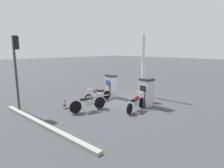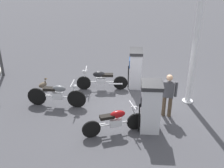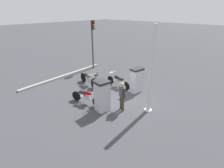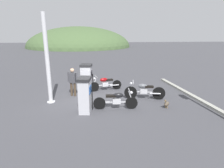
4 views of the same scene
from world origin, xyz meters
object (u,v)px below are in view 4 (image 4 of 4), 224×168
object	(u,v)px
fuel_pump_far	(87,78)
attendant_person	(73,80)
wandering_duck	(167,104)
motorcycle_far_pump	(105,83)
motorcycle_extra	(144,90)
canopy_support_pole	(47,61)
fuel_pump_near	(85,95)
motorcycle_near_pump	(116,100)

from	to	relation	value
fuel_pump_far	attendant_person	distance (m)	1.02
attendant_person	wandering_duck	bearing A→B (deg)	-26.98
motorcycle_far_pump	attendant_person	xyz separation A→B (m)	(-1.84, -0.82, 0.43)
motorcycle_extra	attendant_person	bearing A→B (deg)	165.93
motorcycle_extra	wandering_duck	world-z (taller)	motorcycle_extra
wandering_duck	fuel_pump_far	bearing A→B (deg)	141.33
attendant_person	canopy_support_pole	world-z (taller)	canopy_support_pole
fuel_pump_far	fuel_pump_near	bearing A→B (deg)	-90.00
motorcycle_far_pump	attendant_person	world-z (taller)	attendant_person
fuel_pump_near	motorcycle_far_pump	xyz separation A→B (m)	(1.10, 3.11, -0.35)
fuel_pump_near	attendant_person	distance (m)	2.40
motorcycle_near_pump	wandering_duck	distance (m)	2.35
fuel_pump_far	motorcycle_extra	distance (m)	3.46
fuel_pump_far	wandering_duck	bearing A→B (deg)	-38.67
motorcycle_near_pump	motorcycle_extra	size ratio (longest dim) A/B	0.96
motorcycle_near_pump	fuel_pump_far	bearing A→B (deg)	116.32
motorcycle_near_pump	canopy_support_pole	bearing A→B (deg)	159.02
fuel_pump_far	canopy_support_pole	bearing A→B (deg)	-137.92
fuel_pump_near	attendant_person	size ratio (longest dim) A/B	1.01
motorcycle_extra	motorcycle_far_pump	bearing A→B (deg)	137.39
motorcycle_far_pump	fuel_pump_near	bearing A→B (deg)	-109.57
fuel_pump_far	motorcycle_extra	world-z (taller)	fuel_pump_far
canopy_support_pole	wandering_duck	bearing A→B (deg)	-14.10
attendant_person	fuel_pump_near	bearing A→B (deg)	-72.24
fuel_pump_near	canopy_support_pole	size ratio (longest dim) A/B	0.36
fuel_pump_far	attendant_person	bearing A→B (deg)	-135.76
fuel_pump_near	wandering_duck	size ratio (longest dim) A/B	3.37
fuel_pump_near	canopy_support_pole	xyz separation A→B (m)	(-1.77, 1.40, 1.28)
motorcycle_near_pump	attendant_person	distance (m)	3.02
attendant_person	wandering_duck	distance (m)	5.05
motorcycle_extra	canopy_support_pole	distance (m)	5.06
motorcycle_extra	fuel_pump_near	bearing A→B (deg)	-155.98
fuel_pump_far	attendant_person	xyz separation A→B (m)	(-0.73, -0.71, 0.04)
wandering_duck	motorcycle_extra	bearing A→B (deg)	118.01
motorcycle_near_pump	motorcycle_far_pump	bearing A→B (deg)	95.63
fuel_pump_near	motorcycle_far_pump	bearing A→B (deg)	70.43
motorcycle_extra	motorcycle_near_pump	bearing A→B (deg)	-144.46
fuel_pump_near	fuel_pump_far	bearing A→B (deg)	90.00
wandering_duck	canopy_support_pole	xyz separation A→B (m)	(-5.50, 1.38, 1.86)
wandering_duck	attendant_person	bearing A→B (deg)	153.02
fuel_pump_near	motorcycle_extra	size ratio (longest dim) A/B	0.74
attendant_person	canopy_support_pole	size ratio (longest dim) A/B	0.36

